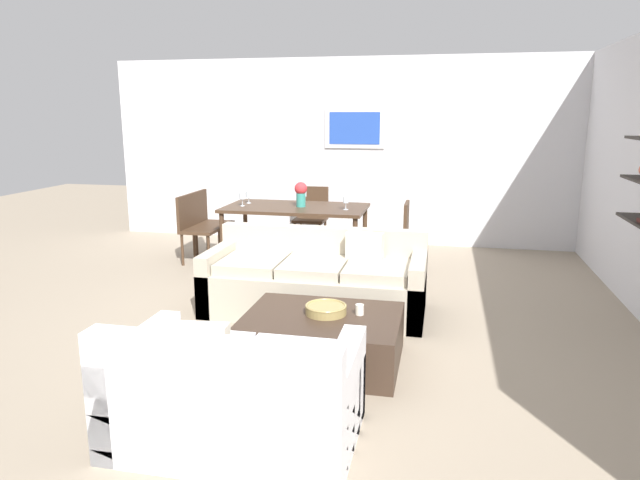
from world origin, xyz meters
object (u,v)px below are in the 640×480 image
Objects in this scene: dining_chair_left_far at (208,218)px; dining_chair_right_near at (396,233)px; sofa_beige at (316,282)px; dining_chair_left_near at (194,224)px; loveseat_white at (235,395)px; wine_glass_left_near at (242,197)px; candle_jar at (360,310)px; dining_table at (296,212)px; wine_glass_head at (304,194)px; coffee_table at (322,339)px; dining_chair_head at (312,214)px; wine_glass_left_far at (249,195)px; decorative_bowl at (326,309)px; centerpiece_vase at (301,193)px; wine_glass_right_near at (346,200)px.

dining_chair_right_near is at bearing -9.62° from dining_chair_left_far.
dining_chair_left_near reaches higher than sofa_beige.
wine_glass_left_near is (-1.35, 3.94, 0.58)m from loveseat_white.
candle_jar is 0.05× the size of dining_table.
coffee_table is at bearing -73.88° from wine_glass_head.
wine_glass_head reaches higher than dining_chair_head.
wine_glass_left_near is (-1.97, 0.10, 0.37)m from dining_chair_right_near.
decorative_bowl is at bearing -60.83° from wine_glass_left_far.
dining_chair_right_near is (0.07, 2.56, 0.08)m from candle_jar.
sofa_beige is 14.72× the size of wine_glass_head.
decorative_bowl is (0.32, -1.09, 0.13)m from sofa_beige.
dining_chair_left_near is 0.80m from wine_glass_left_far.
wine_glass_head is at bearing 98.67° from loveseat_white.
dining_table is 1.33m from dining_chair_left_far.
centerpiece_vase reaches higher than dining_chair_right_near.
dining_chair_left_far is at bearing 170.38° from dining_table.
wine_glass_head is at bearing -90.00° from dining_chair_head.
coffee_table is 3.26m from wine_glass_left_near.
dining_chair_left_near is at bearing -153.44° from wine_glass_head.
wine_glass_left_near is at bearing 177.12° from dining_chair_right_near.
coffee_table is at bearing -84.06° from wine_glass_right_near.
decorative_bowl is 3.42m from wine_glass_head.
loveseat_white is at bearing -102.65° from coffee_table.
wine_glass_head is (1.30, 0.21, 0.35)m from dining_chair_left_far.
centerpiece_vase is (0.74, -0.13, 0.07)m from wine_glass_left_far.
dining_chair_left_near is 1.00× the size of dining_chair_left_far.
sofa_beige is at bearing 118.72° from candle_jar.
wine_glass_head reaches higher than dining_chair_left_near.
centerpiece_vase is (0.74, 0.11, 0.06)m from wine_glass_left_near.
decorative_bowl is 1.95× the size of wine_glass_left_near.
dining_table is 2.03× the size of dining_chair_head.
centerpiece_vase is at bearing 108.71° from sofa_beige.
wine_glass_left_far is at bearing 107.91° from loveseat_white.
dining_chair_left_near reaches higher than dining_table.
wine_glass_left_far is at bearing 118.46° from coffee_table.
dining_chair_left_far is (-2.53, 3.00, 0.08)m from candle_jar.
wine_glass_left_far is (0.63, 0.34, 0.36)m from dining_chair_left_near.
decorative_bowl is 2.62m from dining_chair_right_near.
wine_glass_left_far reaches higher than dining_chair_head.
dining_chair_left_near is (-2.25, 2.65, 0.31)m from coffee_table.
wine_glass_left_near is (0.63, -0.34, 0.37)m from dining_chair_left_far.
dining_table is at bearing -9.62° from dining_chair_left_far.
coffee_table is (0.30, -1.14, -0.10)m from sofa_beige.
dining_chair_head is (-1.23, 3.68, 0.08)m from candle_jar.
coffee_table is 2.69m from dining_chair_right_near.
candle_jar is (0.58, -1.06, 0.13)m from sofa_beige.
dining_chair_head is at bearing 90.00° from dining_table.
sofa_beige is 2.40× the size of dining_chair_head.
candle_jar is at bearing -56.80° from wine_glass_left_far.
coffee_table is 3.84m from dining_chair_left_far.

